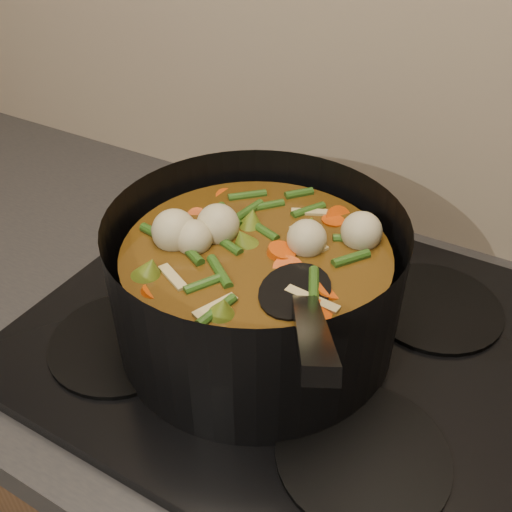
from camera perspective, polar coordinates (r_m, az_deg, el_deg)
The scene contains 3 objects.
stovetop at distance 0.75m, azimuth 2.72°, elevation -7.36°, with size 0.62×0.54×0.03m.
stockpot at distance 0.68m, azimuth 0.03°, elevation -2.81°, with size 0.42×0.45×0.25m.
saucepan at distance 0.84m, azimuth -6.23°, elevation 3.14°, with size 0.15×0.15×0.12m.
Camera 1 is at (0.24, 1.45, 1.45)m, focal length 40.00 mm.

